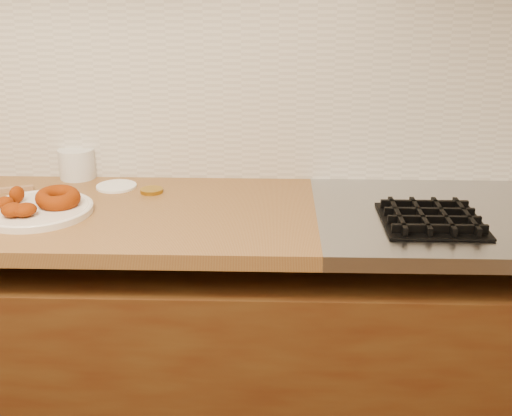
# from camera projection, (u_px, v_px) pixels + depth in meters

# --- Properties ---
(wall_back) EXTENTS (4.00, 0.02, 2.70)m
(wall_back) POSITION_uv_depth(u_px,v_px,m) (148.00, 32.00, 1.92)
(wall_back) COLOR #C5B793
(wall_back) RESTS_ON ground
(base_cabinet) EXTENTS (3.60, 0.60, 0.77)m
(base_cabinet) POSITION_uv_depth(u_px,v_px,m) (147.00, 365.00, 1.97)
(base_cabinet) COLOR #4C3214
(base_cabinet) RESTS_ON floor
(backsplash) EXTENTS (3.60, 0.02, 0.60)m
(backsplash) POSITION_uv_depth(u_px,v_px,m) (150.00, 83.00, 1.97)
(backsplash) COLOR beige
(backsplash) RESTS_ON wall_back
(donut_plate) EXTENTS (0.30, 0.30, 0.02)m
(donut_plate) POSITION_uv_depth(u_px,v_px,m) (37.00, 210.00, 1.75)
(donut_plate) COLOR white
(donut_plate) RESTS_ON butcher_block
(ring_donut) EXTENTS (0.18, 0.18, 0.05)m
(ring_donut) POSITION_uv_depth(u_px,v_px,m) (58.00, 198.00, 1.76)
(ring_donut) COLOR #7A2300
(ring_donut) RESTS_ON donut_plate
(fried_dough_chunks) EXTENTS (0.15, 0.18, 0.05)m
(fried_dough_chunks) POSITION_uv_depth(u_px,v_px,m) (16.00, 206.00, 1.71)
(fried_dough_chunks) COLOR #7A2300
(fried_dough_chunks) RESTS_ON donut_plate
(plastic_tub) EXTENTS (0.15, 0.15, 0.09)m
(plastic_tub) POSITION_uv_depth(u_px,v_px,m) (77.00, 164.00, 2.04)
(plastic_tub) COLOR silver
(plastic_tub) RESTS_ON butcher_block
(tub_lid) EXTENTS (0.16, 0.16, 0.01)m
(tub_lid) POSITION_uv_depth(u_px,v_px,m) (116.00, 186.00, 1.96)
(tub_lid) COLOR white
(tub_lid) RESTS_ON butcher_block
(brass_jar_lid) EXTENTS (0.07, 0.07, 0.01)m
(brass_jar_lid) POSITION_uv_depth(u_px,v_px,m) (152.00, 191.00, 1.92)
(brass_jar_lid) COLOR #A78020
(brass_jar_lid) RESTS_ON butcher_block
(wooden_utensil) EXTENTS (0.16, 0.08, 0.01)m
(wooden_utensil) POSITION_uv_depth(u_px,v_px,m) (4.00, 190.00, 1.92)
(wooden_utensil) COLOR #926843
(wooden_utensil) RESTS_ON butcher_block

